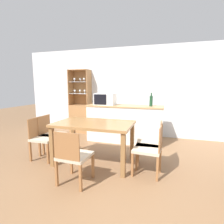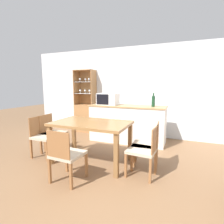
{
  "view_description": "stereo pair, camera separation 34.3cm",
  "coord_description": "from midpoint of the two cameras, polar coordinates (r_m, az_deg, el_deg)",
  "views": [
    {
      "loc": [
        1.0,
        -2.45,
        1.45
      ],
      "look_at": [
        -0.13,
        1.2,
        0.87
      ],
      "focal_mm": 28.0,
      "sensor_mm": 36.0,
      "label": 1
    },
    {
      "loc": [
        1.32,
        -2.33,
        1.45
      ],
      "look_at": [
        -0.13,
        1.2,
        0.87
      ],
      "focal_mm": 28.0,
      "sensor_mm": 36.0,
      "label": 2
    }
  ],
  "objects": [
    {
      "name": "ground_plane",
      "position": [
        3.03,
        -3.34,
        -20.05
      ],
      "size": [
        18.0,
        18.0,
        0.0
      ],
      "primitive_type": "plane",
      "color": "brown"
    },
    {
      "name": "wall_back",
      "position": [
        5.16,
        9.39,
        6.52
      ],
      "size": [
        6.8,
        0.06,
        2.55
      ],
      "color": "silver",
      "rests_on": "ground_plane"
    },
    {
      "name": "kitchen_counter",
      "position": [
        4.56,
        7.14,
        -3.82
      ],
      "size": [
        1.94,
        0.61,
        0.95
      ],
      "color": "white",
      "rests_on": "ground_plane"
    },
    {
      "name": "display_cabinet",
      "position": [
        5.59,
        -6.84,
        -0.37
      ],
      "size": [
        0.64,
        0.36,
        1.93
      ],
      "color": "#A37042",
      "rests_on": "ground_plane"
    },
    {
      "name": "dining_table",
      "position": [
        3.3,
        -3.89,
        -5.04
      ],
      "size": [
        1.43,
        0.88,
        0.77
      ],
      "color": "olive",
      "rests_on": "ground_plane"
    },
    {
      "name": "dining_chair_side_left_near",
      "position": [
        3.82,
        -19.06,
        -7.43
      ],
      "size": [
        0.44,
        0.44,
        0.82
      ],
      "rotation": [
        0.0,
        0.0,
        -1.54
      ],
      "color": "#C1B299",
      "rests_on": "ground_plane"
    },
    {
      "name": "dining_chair_head_near",
      "position": [
        2.74,
        -11.18,
        -13.55
      ],
      "size": [
        0.45,
        0.45,
        0.82
      ],
      "rotation": [
        0.0,
        0.0,
        -0.04
      ],
      "color": "#C1B299",
      "rests_on": "ground_plane"
    },
    {
      "name": "dining_chair_side_right_far",
      "position": [
        3.2,
        14.63,
        -10.39
      ],
      "size": [
        0.46,
        0.46,
        0.82
      ],
      "rotation": [
        0.0,
        0.0,
        1.65
      ],
      "color": "#C1B299",
      "rests_on": "ground_plane"
    },
    {
      "name": "dining_chair_side_left_far",
      "position": [
        4.02,
        -16.58,
        -6.55
      ],
      "size": [
        0.45,
        0.45,
        0.82
      ],
      "rotation": [
        0.0,
        0.0,
        -1.54
      ],
      "color": "#C1B299",
      "rests_on": "ground_plane"
    },
    {
      "name": "dining_chair_side_right_near",
      "position": [
        2.94,
        13.89,
        -12.03
      ],
      "size": [
        0.46,
        0.46,
        0.82
      ],
      "rotation": [
        0.0,
        0.0,
        1.5
      ],
      "color": "#C1B299",
      "rests_on": "ground_plane"
    },
    {
      "name": "microwave",
      "position": [
        4.62,
        0.77,
        4.26
      ],
      "size": [
        0.52,
        0.37,
        0.3
      ],
      "color": "silver",
      "rests_on": "kitchen_counter"
    },
    {
      "name": "wine_bottle",
      "position": [
        4.32,
        15.58,
        3.44
      ],
      "size": [
        0.08,
        0.08,
        0.33
      ],
      "color": "#193D23",
      "rests_on": "kitchen_counter"
    }
  ]
}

